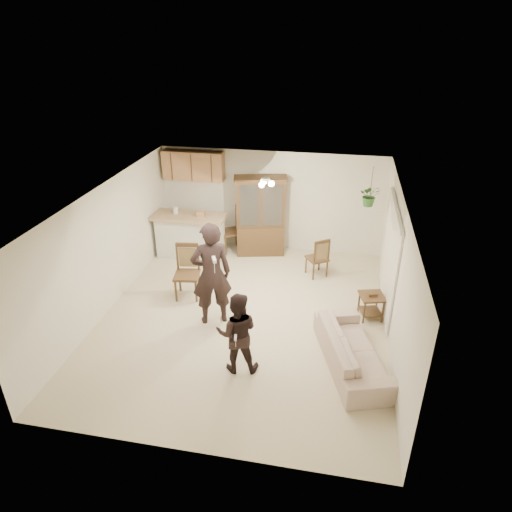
% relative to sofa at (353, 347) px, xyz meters
% --- Properties ---
extents(floor, '(6.50, 6.50, 0.00)m').
position_rel_sofa_xyz_m(floor, '(-2.08, 1.03, -0.37)').
color(floor, beige).
rests_on(floor, ground).
extents(ceiling, '(5.50, 6.50, 0.02)m').
position_rel_sofa_xyz_m(ceiling, '(-2.08, 1.03, 2.13)').
color(ceiling, silver).
rests_on(ceiling, wall_back).
extents(wall_back, '(5.50, 0.02, 2.50)m').
position_rel_sofa_xyz_m(wall_back, '(-2.08, 4.28, 0.88)').
color(wall_back, silver).
rests_on(wall_back, ground).
extents(wall_front, '(5.50, 0.02, 2.50)m').
position_rel_sofa_xyz_m(wall_front, '(-2.08, -2.22, 0.88)').
color(wall_front, silver).
rests_on(wall_front, ground).
extents(wall_left, '(0.02, 6.50, 2.50)m').
position_rel_sofa_xyz_m(wall_left, '(-4.83, 1.03, 0.88)').
color(wall_left, silver).
rests_on(wall_left, ground).
extents(wall_right, '(0.02, 6.50, 2.50)m').
position_rel_sofa_xyz_m(wall_right, '(0.67, 1.03, 0.88)').
color(wall_right, silver).
rests_on(wall_right, ground).
extents(breakfast_bar, '(1.60, 0.55, 1.00)m').
position_rel_sofa_xyz_m(breakfast_bar, '(-3.93, 3.38, 0.13)').
color(breakfast_bar, silver).
rests_on(breakfast_bar, floor).
extents(bar_top, '(1.75, 0.70, 0.08)m').
position_rel_sofa_xyz_m(bar_top, '(-3.93, 3.38, 0.68)').
color(bar_top, tan).
rests_on(bar_top, breakfast_bar).
extents(upper_cabinets, '(1.50, 0.34, 0.70)m').
position_rel_sofa_xyz_m(upper_cabinets, '(-3.98, 4.10, 1.73)').
color(upper_cabinets, '#976641').
rests_on(upper_cabinets, wall_back).
extents(vertical_blinds, '(0.06, 2.30, 2.10)m').
position_rel_sofa_xyz_m(vertical_blinds, '(0.63, 1.93, 0.73)').
color(vertical_blinds, beige).
rests_on(vertical_blinds, wall_right).
extents(ceiling_fixture, '(0.36, 0.36, 0.20)m').
position_rel_sofa_xyz_m(ceiling_fixture, '(-1.88, 2.23, 2.03)').
color(ceiling_fixture, '#FCE7BD').
rests_on(ceiling_fixture, ceiling).
extents(hanging_plant, '(0.43, 0.37, 0.48)m').
position_rel_sofa_xyz_m(hanging_plant, '(0.22, 3.43, 1.48)').
color(hanging_plant, '#265A24').
rests_on(hanging_plant, ceiling).
extents(plant_cord, '(0.01, 0.01, 0.65)m').
position_rel_sofa_xyz_m(plant_cord, '(0.22, 3.43, 1.81)').
color(plant_cord, black).
rests_on(plant_cord, ceiling).
extents(sofa, '(1.27, 2.01, 0.73)m').
position_rel_sofa_xyz_m(sofa, '(0.00, 0.00, 0.00)').
color(sofa, beige).
rests_on(sofa, floor).
extents(adult, '(0.78, 0.66, 1.80)m').
position_rel_sofa_xyz_m(adult, '(-2.65, 0.81, 0.53)').
color(adult, black).
rests_on(adult, floor).
extents(child, '(0.73, 0.61, 1.35)m').
position_rel_sofa_xyz_m(child, '(-1.87, -0.45, 0.31)').
color(child, black).
rests_on(child, floor).
extents(china_hutch, '(1.33, 0.74, 1.98)m').
position_rel_sofa_xyz_m(china_hutch, '(-2.28, 3.87, 0.61)').
color(china_hutch, '#392614').
rests_on(china_hutch, floor).
extents(side_table, '(0.56, 0.56, 0.56)m').
position_rel_sofa_xyz_m(side_table, '(0.35, 1.49, -0.10)').
color(side_table, '#392614').
rests_on(side_table, floor).
extents(chair_bar, '(0.58, 0.58, 1.15)m').
position_rel_sofa_xyz_m(chair_bar, '(-3.41, 1.56, -0.04)').
color(chair_bar, '#392614').
rests_on(chair_bar, floor).
extents(chair_hutch_left, '(0.69, 0.69, 1.15)m').
position_rel_sofa_xyz_m(chair_hutch_left, '(-3.04, 3.88, -0.04)').
color(chair_hutch_left, '#392614').
rests_on(chair_hutch_left, floor).
extents(chair_hutch_right, '(0.59, 0.59, 0.96)m').
position_rel_sofa_xyz_m(chair_hutch_right, '(-0.81, 3.00, -0.10)').
color(chair_hutch_right, '#392614').
rests_on(chair_hutch_right, floor).
extents(controller_adult, '(0.12, 0.19, 0.06)m').
position_rel_sofa_xyz_m(controller_adult, '(-2.45, 0.37, 1.22)').
color(controller_adult, silver).
rests_on(controller_adult, adult).
extents(controller_child, '(0.06, 0.13, 0.04)m').
position_rel_sofa_xyz_m(controller_child, '(-1.82, -0.78, 0.52)').
color(controller_child, silver).
rests_on(controller_child, child).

